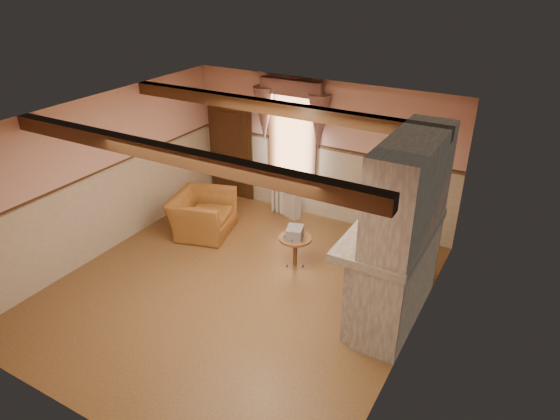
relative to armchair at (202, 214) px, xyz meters
The scene contains 26 objects.
floor 2.07m from the armchair, 37.19° to the right, with size 5.50×6.00×0.01m, color brown.
ceiling 3.16m from the armchair, 37.19° to the right, with size 5.50×6.00×0.01m, color silver.
wall_back 2.61m from the armchair, 47.45° to the left, with size 5.50×0.02×2.80m, color #DCA398.
wall_front 4.64m from the armchair, 69.01° to the right, with size 5.50×0.02×2.80m, color #DCA398.
wall_left 1.95m from the armchair, 132.46° to the right, with size 0.02×6.00×2.80m, color #DCA398.
wall_right 4.65m from the armchair, 15.73° to the right, with size 0.02×6.00×2.80m, color #DCA398.
wainscot 2.07m from the armchair, 37.19° to the right, with size 5.50×6.00×1.50m, color beige, non-canonical shape.
chair_rail 2.32m from the armchair, 37.19° to the right, with size 5.50×6.00×0.08m, color black, non-canonical shape.
firebox 3.68m from the armchair, ahead, with size 0.20×0.95×0.90m, color black.
armchair is the anchor object (origin of this frame).
side_table 2.11m from the armchair, ahead, with size 0.57×0.57×0.55m, color brown.
book_stack 2.13m from the armchair, ahead, with size 0.26×0.32×0.20m, color #B7AD8C.
radiator 1.81m from the armchair, 54.40° to the left, with size 0.70×0.18×0.60m, color silver.
bowl 4.11m from the armchair, 12.69° to the right, with size 0.31×0.31×0.08m, color brown.
mantel_clock 4.03m from the armchair, ahead, with size 0.14×0.24×0.20m, color black.
oil_lamp 4.04m from the armchair, ahead, with size 0.11×0.11×0.28m, color #B57833.
candle_red 4.27m from the armchair, 20.12° to the right, with size 0.06×0.06×0.16m, color #A5142B.
jar_yellow 4.16m from the armchair, 15.52° to the right, with size 0.06×0.06×0.12m, color gold.
fireplace 4.22m from the armchair, ahead, with size 0.85×2.00×2.80m, color gray.
mantel 4.04m from the armchair, ahead, with size 1.05×2.05×0.12m, color gray.
overmantel_mirror 4.06m from the armchair, ahead, with size 0.06×1.44×1.04m, color silver.
door 1.89m from the armchair, 105.59° to the left, with size 1.10×0.10×2.10m, color black.
window 2.38m from the armchair, 59.52° to the left, with size 1.06×0.08×2.02m, color white.
window_drapes 2.69m from the armchair, 58.17° to the left, with size 1.30×0.14×1.40m, color gray.
ceiling_beam_front 3.73m from the armchair, 56.28° to the right, with size 5.50×0.18×0.20m, color black.
ceiling_beam_back 2.83m from the armchair, ahead, with size 5.50×0.18×0.20m, color black.
Camera 1 is at (3.89, -5.43, 4.81)m, focal length 32.00 mm.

